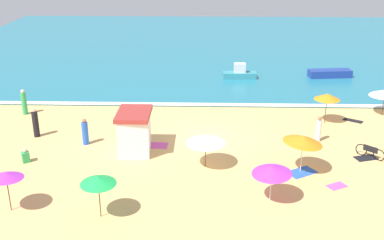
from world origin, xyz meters
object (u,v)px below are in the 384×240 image
Objects in this scene: beach_umbrella_0 at (98,181)px; beachgoer_1 at (26,156)px; beach_umbrella_1 at (6,175)px; lifeguard_cabana at (135,131)px; beachgoer_2 at (319,129)px; small_boat_1 at (240,73)px; beach_umbrella_3 at (303,140)px; beach_umbrella_5 at (272,170)px; beachgoer_3 at (24,103)px; parked_bicycle at (370,152)px; small_boat_0 at (330,73)px; beach_umbrella_6 at (327,97)px; beachgoer_5 at (85,132)px; beachgoer_4 at (36,124)px; beach_umbrella_4 at (206,140)px.

beach_umbrella_0 reaches higher than beachgoer_1.
beach_umbrella_0 is 1.12× the size of beach_umbrella_1.
beach_umbrella_0 is (-0.60, -7.28, 0.60)m from lifeguard_cabana.
beachgoer_2 reaches higher than small_boat_1.
beachgoer_1 is (-5.56, 5.56, -1.52)m from beach_umbrella_0.
beach_umbrella_3 is 0.82× the size of beach_umbrella_5.
beachgoer_3 is 19.14m from small_boat_1.
parked_bicycle is at bearing -2.25° from lifeguard_cabana.
beachgoer_2 is 0.42× the size of small_boat_0.
lifeguard_cabana is 8.52m from beach_umbrella_1.
small_boat_0 is (6.24, 18.92, -1.51)m from beach_umbrella_3.
beach_umbrella_0 is 0.58× the size of small_boat_0.
beach_umbrella_1 is 0.97× the size of beach_umbrella_6.
beach_umbrella_6 is 2.45× the size of beachgoer_1.
beach_umbrella_0 is at bearing -45.00° from beachgoer_1.
beach_umbrella_5 is 12.63m from beachgoer_5.
beach_umbrella_6 is 0.71× the size of small_boat_1.
small_boat_0 is at bearing 55.30° from beach_umbrella_0.
lifeguard_cabana is at bearing -158.36° from beach_umbrella_6.
beach_umbrella_0 is at bearing -71.89° from beachgoer_5.
beach_umbrella_3 is at bearing -24.80° from beachgoer_3.
beach_umbrella_1 is 1.08× the size of beachgoer_4.
beachgoer_1 is at bearing 164.07° from beach_umbrella_5.
small_boat_0 is at bearing 3.83° from small_boat_1.
beach_umbrella_6 is at bearing 67.52° from beach_umbrella_3.
beach_umbrella_1 is at bearing -174.38° from beach_umbrella_5.
parked_bicycle is at bearing 37.77° from beach_umbrella_5.
beachgoer_1 is at bearing -164.35° from lifeguard_cabana.
beachgoer_5 is (-15.98, -4.14, -1.13)m from beach_umbrella_6.
beachgoer_2 is at bearing 27.51° from beach_umbrella_4.
small_boat_0 is (21.99, 18.17, 0.06)m from beachgoer_1.
beach_umbrella_5 is at bearing -35.40° from beachgoer_3.
lifeguard_cabana reaches higher than beachgoer_4.
beachgoer_5 is 24.64m from small_boat_0.
beach_umbrella_4 reaches higher than parked_bicycle.
beach_umbrella_0 is at bearing -143.14° from beachgoer_2.
small_boat_0 is 8.44m from small_boat_1.
beach_umbrella_6 is (12.71, 5.04, 0.64)m from lifeguard_cabana.
beachgoer_5 is at bearing 175.21° from parked_bicycle.
beach_umbrella_5 reaches higher than beachgoer_2.
beachgoer_3 reaches higher than parked_bicycle.
beach_umbrella_3 reaches higher than small_boat_1.
beachgoer_5 is (-17.32, 1.45, 0.42)m from parked_bicycle.
lifeguard_cabana is 1.47× the size of beachgoer_3.
beachgoer_5 is 18.41m from small_boat_1.
beach_umbrella_3 is at bearing -15.37° from beachgoer_4.
small_boat_1 is at bearing 54.50° from beachgoer_5.
beachgoer_5 is at bearing -42.22° from beachgoer_3.
beach_umbrella_1 is 5.47m from beachgoer_1.
beachgoer_2 is (12.09, 9.07, -1.08)m from beach_umbrella_0.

